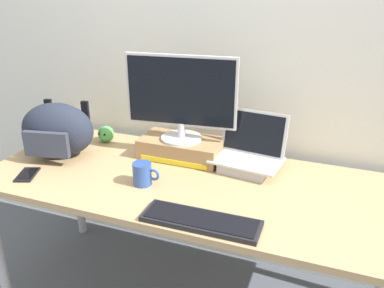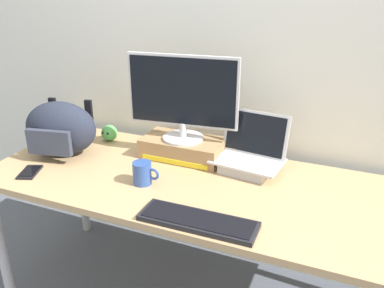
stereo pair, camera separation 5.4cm
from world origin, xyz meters
name	(u,v)px [view 1 (the left image)]	position (x,y,z in m)	size (l,w,h in m)	color
back_wall	(227,35)	(0.00, 0.49, 1.30)	(7.00, 0.10, 2.60)	silver
desk	(192,192)	(0.00, 0.00, 0.66)	(1.93, 0.78, 0.72)	tan
toner_box_yellow	(181,148)	(-0.14, 0.22, 0.77)	(0.41, 0.22, 0.10)	#9E7A51
desktop_monitor	(181,97)	(-0.14, 0.22, 1.04)	(0.55, 0.21, 0.42)	silver
open_laptop	(248,159)	(0.21, 0.21, 0.77)	(0.34, 0.26, 0.27)	#ADADB2
external_keyboard	(201,221)	(0.15, -0.31, 0.73)	(0.45, 0.15, 0.02)	black
messenger_backpack	(57,130)	(-0.73, 0.02, 0.86)	(0.41, 0.31, 0.28)	#232838
coffee_mug	(143,174)	(-0.19, -0.11, 0.77)	(0.13, 0.08, 0.10)	#2D4C93
cell_phone	(27,174)	(-0.73, -0.23, 0.72)	(0.12, 0.16, 0.01)	black
plush_toy	(106,134)	(-0.61, 0.26, 0.76)	(0.09, 0.09, 0.09)	#56B256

